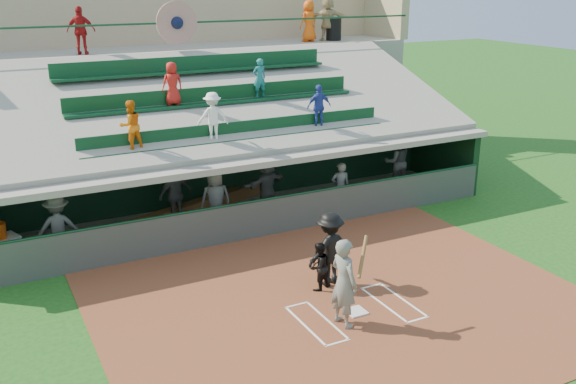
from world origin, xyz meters
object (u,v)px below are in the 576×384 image
white_table (2,251)px  trash_bin (334,29)px  home_plate (356,311)px  catcher (318,266)px  batter_at_plate (344,282)px

white_table → trash_bin: bearing=5.8°
home_plate → trash_bin: bearing=61.4°
catcher → white_table: catcher is taller
home_plate → white_table: white_table is taller
catcher → batter_at_plate: bearing=55.9°
trash_bin → white_table: bearing=-154.1°
home_plate → trash_bin: size_ratio=0.45×
home_plate → white_table: bearing=137.1°
home_plate → white_table: size_ratio=0.51×
white_table → trash_bin: (13.96, 6.77, 4.67)m
batter_at_plate → white_table: size_ratio=2.37×
catcher → trash_bin: size_ratio=1.25×
trash_bin → batter_at_plate: bearing=-119.8°
white_table → catcher: bearing=-57.0°
catcher → white_table: (-6.61, 4.96, -0.21)m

